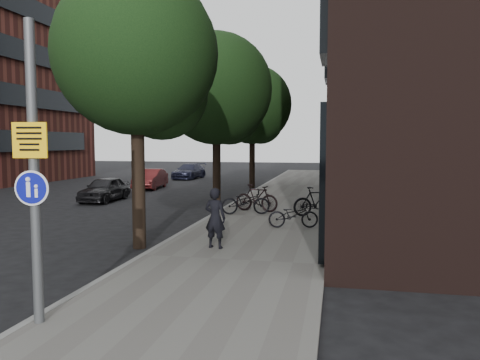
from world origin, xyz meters
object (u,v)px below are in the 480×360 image
(parked_car_near, at_px, (105,189))
(parked_bike_facade_near, at_px, (293,215))
(pedestrian, at_px, (215,218))
(signpost, at_px, (34,173))

(parked_car_near, bearing_deg, parked_bike_facade_near, -32.02)
(pedestrian, height_order, parked_bike_facade_near, pedestrian)
(pedestrian, bearing_deg, parked_bike_facade_near, -106.67)
(signpost, xyz_separation_m, parked_car_near, (-6.74, 14.88, -1.85))
(signpost, relative_size, pedestrian, 2.88)
(parked_bike_facade_near, bearing_deg, parked_car_near, 47.71)
(signpost, distance_m, pedestrian, 5.90)
(signpost, bearing_deg, pedestrian, 68.94)
(signpost, bearing_deg, parked_bike_facade_near, 63.60)
(pedestrian, xyz_separation_m, parked_car_near, (-8.12, 9.36, -0.32))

